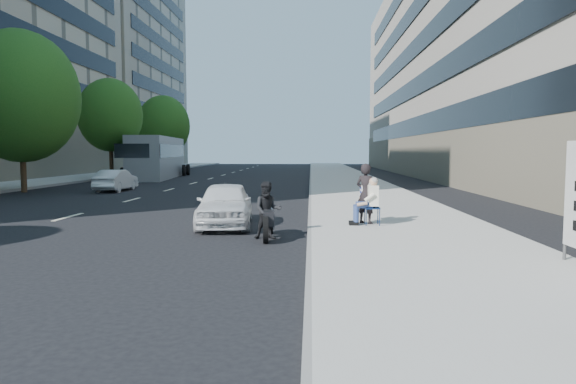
# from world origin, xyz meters

# --- Properties ---
(ground) EXTENTS (160.00, 160.00, 0.00)m
(ground) POSITION_xyz_m (0.00, 0.00, 0.00)
(ground) COLOR black
(ground) RESTS_ON ground
(near_sidewalk) EXTENTS (5.00, 120.00, 0.15)m
(near_sidewalk) POSITION_xyz_m (4.00, 20.00, 0.07)
(near_sidewalk) COLOR #A8A49D
(near_sidewalk) RESTS_ON ground
(far_bldg_north) EXTENTS (22.00, 28.00, 28.00)m
(far_bldg_north) POSITION_xyz_m (-30.00, 62.00, 14.00)
(far_bldg_north) COLOR #C1B091
(far_bldg_north) RESTS_ON ground
(near_building) EXTENTS (14.00, 70.00, 20.00)m
(near_building) POSITION_xyz_m (17.00, 32.00, 10.00)
(near_building) COLOR #9D9388
(near_building) RESTS_ON ground
(tree_far_c) EXTENTS (6.00, 6.00, 8.47)m
(tree_far_c) POSITION_xyz_m (-13.70, 18.00, 5.02)
(tree_far_c) COLOR #382616
(tree_far_c) RESTS_ON ground
(tree_far_d) EXTENTS (4.80, 4.80, 7.65)m
(tree_far_d) POSITION_xyz_m (-13.70, 30.00, 4.89)
(tree_far_d) COLOR #382616
(tree_far_d) RESTS_ON ground
(tree_far_e) EXTENTS (5.40, 5.40, 7.89)m
(tree_far_e) POSITION_xyz_m (-13.70, 44.00, 4.78)
(tree_far_e) COLOR #382616
(tree_far_e) RESTS_ON ground
(seated_protester) EXTENTS (0.83, 1.12, 1.31)m
(seated_protester) POSITION_xyz_m (3.05, 5.62, 0.87)
(seated_protester) COLOR navy
(seated_protester) RESTS_ON near_sidewalk
(pedestrian_woman) EXTENTS (0.73, 0.70, 1.68)m
(pedestrian_woman) POSITION_xyz_m (3.02, 5.88, 0.99)
(pedestrian_woman) COLOR black
(pedestrian_woman) RESTS_ON near_sidewalk
(white_sedan_near) EXTENTS (1.86, 3.88, 1.28)m
(white_sedan_near) POSITION_xyz_m (-1.00, 6.24, 0.64)
(white_sedan_near) COLOR white
(white_sedan_near) RESTS_ON ground
(white_sedan_mid) EXTENTS (1.26, 3.55, 1.17)m
(white_sedan_mid) POSITION_xyz_m (-9.15, 19.04, 0.58)
(white_sedan_mid) COLOR silver
(white_sedan_mid) RESTS_ON ground
(motorcycle) EXTENTS (0.74, 2.05, 1.42)m
(motorcycle) POSITION_xyz_m (0.42, 4.12, 0.64)
(motorcycle) COLOR black
(motorcycle) RESTS_ON ground
(bus) EXTENTS (3.82, 12.28, 3.30)m
(bus) POSITION_xyz_m (-10.95, 32.77, 1.64)
(bus) COLOR slate
(bus) RESTS_ON ground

